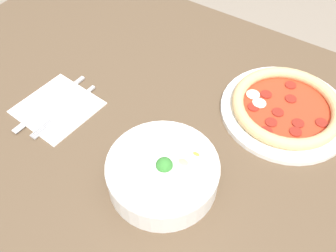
% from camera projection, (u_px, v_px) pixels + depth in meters
% --- Properties ---
extents(dining_table, '(1.40, 0.92, 0.76)m').
position_uv_depth(dining_table, '(172.00, 156.00, 0.89)').
color(dining_table, brown).
rests_on(dining_table, ground_plane).
extents(pizza, '(0.29, 0.29, 0.04)m').
position_uv_depth(pizza, '(286.00, 108.00, 0.83)').
color(pizza, white).
rests_on(pizza, dining_table).
extents(bowl, '(0.21, 0.21, 0.08)m').
position_uv_depth(bowl, '(163.00, 172.00, 0.70)').
color(bowl, white).
rests_on(bowl, dining_table).
extents(napkin, '(0.17, 0.17, 0.00)m').
position_uv_depth(napkin, '(57.00, 108.00, 0.86)').
color(napkin, white).
rests_on(napkin, dining_table).
extents(fork, '(0.02, 0.19, 0.00)m').
position_uv_depth(fork, '(66.00, 110.00, 0.84)').
color(fork, silver).
rests_on(fork, napkin).
extents(knife, '(0.02, 0.21, 0.01)m').
position_uv_depth(knife, '(54.00, 101.00, 0.86)').
color(knife, silver).
rests_on(knife, napkin).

